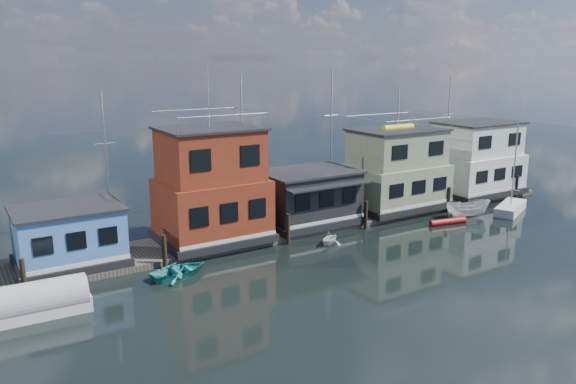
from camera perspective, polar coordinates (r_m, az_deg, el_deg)
ground at (r=35.35m, az=13.64°, el=-8.15°), size 160.00×160.00×0.00m
dock at (r=43.99m, az=2.52°, el=-3.19°), size 48.00×5.00×0.40m
houseboat_blue at (r=36.81m, az=-21.36°, el=-4.20°), size 6.40×4.90×3.66m
houseboat_red at (r=38.98m, az=-7.81°, el=0.46°), size 7.40×5.90×11.86m
houseboat_dark at (r=43.12m, az=2.02°, el=-0.47°), size 7.40×6.10×4.06m
houseboat_green at (r=48.37m, az=10.92°, el=2.19°), size 8.40×5.90×7.03m
houseboat_white at (r=55.55m, az=18.56°, el=3.16°), size 8.40×5.90×6.66m
pilings at (r=41.36m, az=4.34°, el=-3.00°), size 42.28×0.28×2.20m
background_masts at (r=50.32m, az=3.22°, el=5.16°), size 36.40×0.16×12.00m
dinghy_white at (r=39.60m, az=4.25°, el=-4.68°), size 2.32×2.19×0.97m
day_sailer at (r=51.25m, az=21.67°, el=-1.47°), size 5.02×3.43×7.55m
tarp_runabout at (r=31.65m, az=-23.87°, el=-10.16°), size 4.85×2.11×1.94m
dinghy_teal at (r=34.63m, az=-10.98°, el=-7.82°), size 3.85×3.00×0.73m
red_kayak at (r=46.04m, az=15.94°, el=-2.90°), size 3.26×1.05×0.47m
motorboat at (r=48.41m, az=17.79°, el=-1.64°), size 4.01×2.80×1.45m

